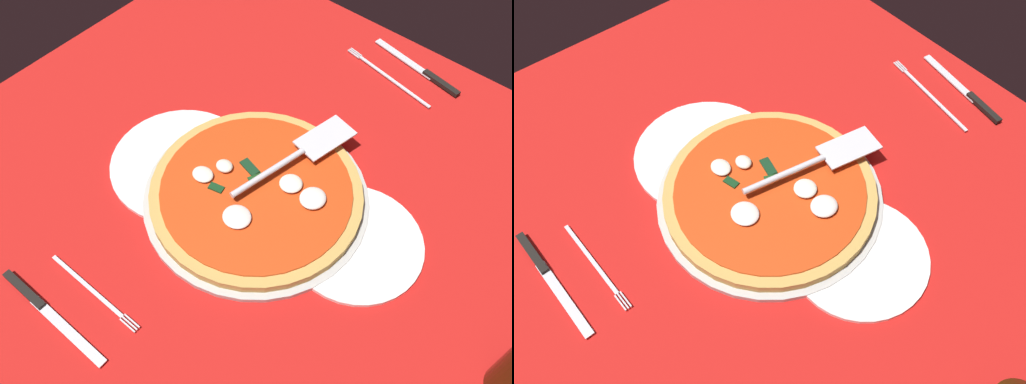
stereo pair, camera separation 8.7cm
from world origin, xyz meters
TOP-DOWN VIEW (x-y plane):
  - ground_plane at (0.00, 0.00)cm, footprint 105.62×105.62cm
  - checker_pattern at (0.00, 0.00)cm, footprint 105.62×105.62cm
  - pizza_pan at (1.36, 2.73)cm, footprint 36.14×36.14cm
  - dinner_plate_left at (-12.72, 0.36)cm, footprint 24.02×24.02cm
  - dinner_plate_right at (18.18, 6.20)cm, footprint 20.92×20.92cm
  - pizza at (1.42, 2.73)cm, footprint 33.90×33.90cm
  - pizza_server at (2.81, 11.57)cm, footprint 7.82×24.28cm
  - place_setting_near at (-7.21, -28.25)cm, footprint 21.02×14.09cm
  - place_setting_far at (4.52, 43.25)cm, footprint 23.18×17.19cm

SIDE VIEW (x-z plane):
  - ground_plane at x=0.00cm, z-range -0.80..0.00cm
  - checker_pattern at x=0.00cm, z-range 0.00..0.10cm
  - place_setting_far at x=4.52cm, z-range -0.25..1.15cm
  - place_setting_near at x=-7.21cm, z-range -0.25..1.15cm
  - dinner_plate_left at x=-12.72cm, z-range 0.10..1.10cm
  - dinner_plate_right at x=18.18cm, z-range 0.10..1.10cm
  - pizza_pan at x=1.36cm, z-range 0.10..1.32cm
  - pizza at x=1.42cm, z-range 0.71..3.83cm
  - pizza_server at x=2.81cm, z-range 4.26..5.26cm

